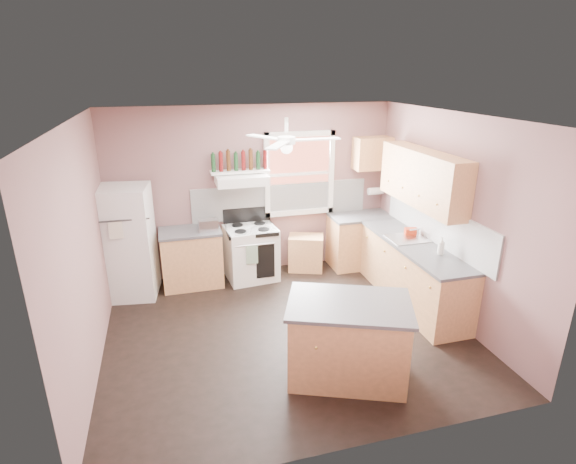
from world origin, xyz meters
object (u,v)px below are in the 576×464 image
object	(u,v)px
toaster	(209,225)
cart	(306,254)
refrigerator	(128,243)
stove	(251,253)
island	(348,341)

from	to	relation	value
toaster	cart	xyz separation A→B (m)	(1.59, 0.16, -0.71)
refrigerator	stove	world-z (taller)	refrigerator
cart	island	bearing A→B (deg)	-78.42
island	stove	bearing A→B (deg)	123.32
stove	cart	distance (m)	0.96
refrigerator	stove	distance (m)	1.86
cart	toaster	bearing A→B (deg)	-154.24
toaster	cart	distance (m)	1.75
refrigerator	toaster	bearing A→B (deg)	7.25
refrigerator	stove	size ratio (longest dim) A/B	1.93
refrigerator	stove	bearing A→B (deg)	10.34
stove	cart	xyz separation A→B (m)	(0.94, 0.07, -0.15)
toaster	stove	bearing A→B (deg)	8.52
toaster	island	world-z (taller)	toaster
cart	stove	bearing A→B (deg)	-155.70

